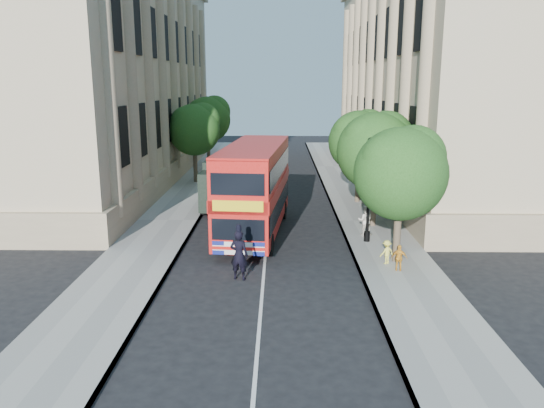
{
  "coord_description": "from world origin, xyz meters",
  "views": [
    {
      "loc": [
        0.65,
        -19.34,
        7.85
      ],
      "look_at": [
        0.3,
        4.7,
        2.3
      ],
      "focal_mm": 35.0,
      "sensor_mm": 36.0,
      "label": 1
    }
  ],
  "objects_px": {
    "lamp_post": "(369,194)",
    "double_decker_bus": "(255,187)",
    "police_constable": "(239,255)",
    "woman_pedestrian": "(365,220)",
    "box_van": "(223,185)"
  },
  "relations": [
    {
      "from": "woman_pedestrian",
      "to": "lamp_post",
      "type": "bearing_deg",
      "value": 89.72
    },
    {
      "from": "lamp_post",
      "to": "woman_pedestrian",
      "type": "height_order",
      "value": "lamp_post"
    },
    {
      "from": "police_constable",
      "to": "woman_pedestrian",
      "type": "distance_m",
      "value": 8.59
    },
    {
      "from": "lamp_post",
      "to": "double_decker_bus",
      "type": "xyz_separation_m",
      "value": [
        -5.63,
        1.61,
        0.05
      ]
    },
    {
      "from": "lamp_post",
      "to": "box_van",
      "type": "xyz_separation_m",
      "value": [
        -7.9,
        7.33,
        -1.01
      ]
    },
    {
      "from": "lamp_post",
      "to": "police_constable",
      "type": "relative_size",
      "value": 2.5
    },
    {
      "from": "box_van",
      "to": "woman_pedestrian",
      "type": "bearing_deg",
      "value": -35.69
    },
    {
      "from": "double_decker_bus",
      "to": "woman_pedestrian",
      "type": "relative_size",
      "value": 6.57
    },
    {
      "from": "box_van",
      "to": "police_constable",
      "type": "height_order",
      "value": "box_van"
    },
    {
      "from": "double_decker_bus",
      "to": "police_constable",
      "type": "bearing_deg",
      "value": -87.29
    },
    {
      "from": "police_constable",
      "to": "woman_pedestrian",
      "type": "xyz_separation_m",
      "value": [
        6.04,
        6.11,
        -0.13
      ]
    },
    {
      "from": "box_van",
      "to": "lamp_post",
      "type": "bearing_deg",
      "value": -40.53
    },
    {
      "from": "double_decker_bus",
      "to": "woman_pedestrian",
      "type": "height_order",
      "value": "double_decker_bus"
    },
    {
      "from": "double_decker_bus",
      "to": "police_constable",
      "type": "relative_size",
      "value": 4.95
    },
    {
      "from": "double_decker_bus",
      "to": "box_van",
      "type": "bearing_deg",
      "value": 117.3
    }
  ]
}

